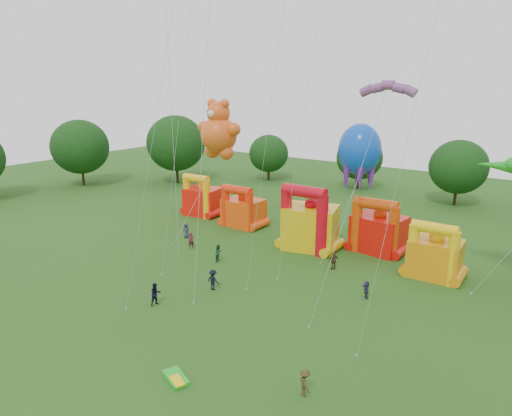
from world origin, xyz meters
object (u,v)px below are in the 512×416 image
Objects in this scene: bouncy_castle_0 at (202,199)px; teddy_bear_kite at (213,148)px; bouncy_castle_2 at (309,224)px; spectator_0 at (186,231)px; spectator_4 at (334,261)px; octopus_kite at (352,179)px.

bouncy_castle_0 is 0.37× the size of teddy_bear_kite.
bouncy_castle_2 is (18.29, -3.29, 0.52)m from bouncy_castle_0.
spectator_0 is 18.24m from spectator_4.
teddy_bear_kite is (-12.51, -0.88, 7.31)m from bouncy_castle_2.
bouncy_castle_0 is 0.80× the size of bouncy_castle_2.
spectator_4 is at bearing -38.73° from bouncy_castle_2.
bouncy_castle_0 is at bearing 172.59° from octopus_kite.
bouncy_castle_0 is 24.26m from spectator_4.
bouncy_castle_0 reaches higher than spectator_0.
spectator_4 is (17.36, -3.01, -9.12)m from teddy_bear_kite.
octopus_kite is at bearing 4.25° from bouncy_castle_2.
octopus_kite is 8.03× the size of spectator_0.
bouncy_castle_2 is 0.46× the size of teddy_bear_kite.
teddy_bear_kite reaches higher than bouncy_castle_2.
teddy_bear_kite is 17.11m from octopus_kite.
bouncy_castle_2 is at bearing -2.22° from spectator_0.
teddy_bear_kite is at bearing -175.92° from octopus_kite.
bouncy_castle_2 is 0.53× the size of octopus_kite.
bouncy_castle_2 is 7.03m from octopus_kite.
teddy_bear_kite reaches higher than bouncy_castle_0.
bouncy_castle_2 is at bearing -87.40° from spectator_4.
bouncy_castle_0 is at bearing -65.91° from spectator_4.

